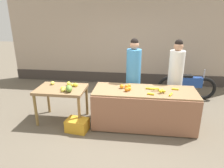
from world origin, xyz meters
The scene contains 12 objects.
ground_plane centered at (0.00, 0.00, 0.00)m, with size 24.00×24.00×0.00m, color #665B4C.
market_wall_back centered at (0.00, 2.88, 1.61)m, with size 8.07×0.23×3.28m.
fruit_stall_counter centered at (0.52, -0.01, 0.41)m, with size 2.13×0.81×0.82m.
side_table_wooden centered at (-1.29, 0.00, 0.68)m, with size 1.06×0.74×0.78m.
banana_bunch_pile centered at (0.82, -0.06, 0.85)m, with size 0.68×0.41×0.07m.
orange_pile centered at (0.15, 0.01, 0.86)m, with size 0.25×0.32×0.09m.
mango_papaya_pile centered at (-1.12, -0.07, 0.84)m, with size 0.67×0.56×0.14m.
vendor_woman_blue_shirt centered at (0.26, 0.64, 0.91)m, with size 0.34×0.34×1.80m.
vendor_woman_white_shirt centered at (1.24, 0.69, 0.90)m, with size 0.34×0.34×1.79m.
parked_motorcycle centered at (1.74, 1.63, 0.40)m, with size 1.60×0.18×0.88m.
produce_crate centered at (-0.84, -0.41, 0.13)m, with size 0.44×0.32×0.26m, color gold.
produce_sack centered at (-0.51, 0.75, 0.22)m, with size 0.36×0.30×0.44m, color tan.
Camera 1 is at (0.36, -4.06, 2.37)m, focal length 33.12 mm.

